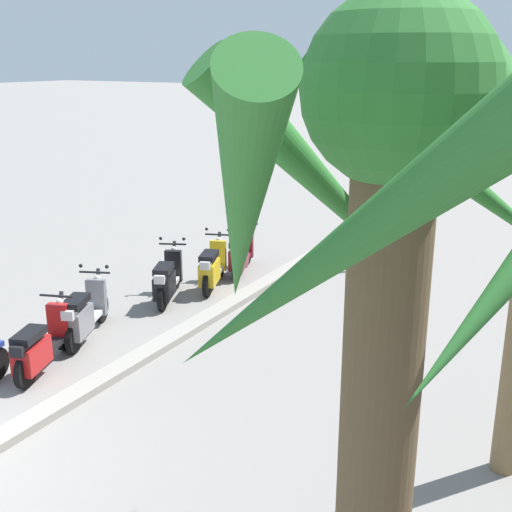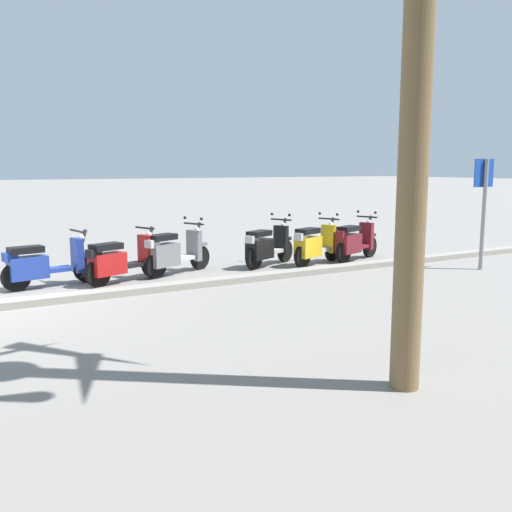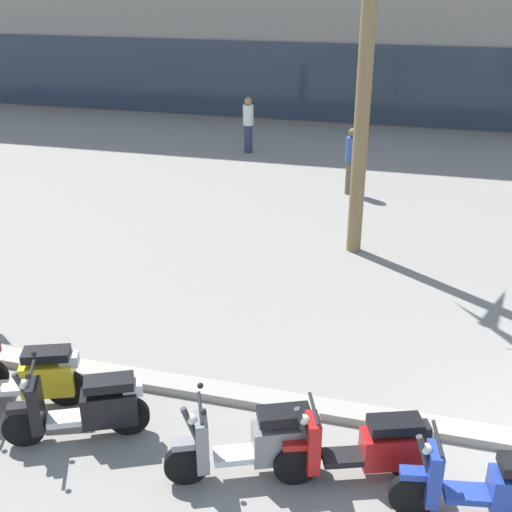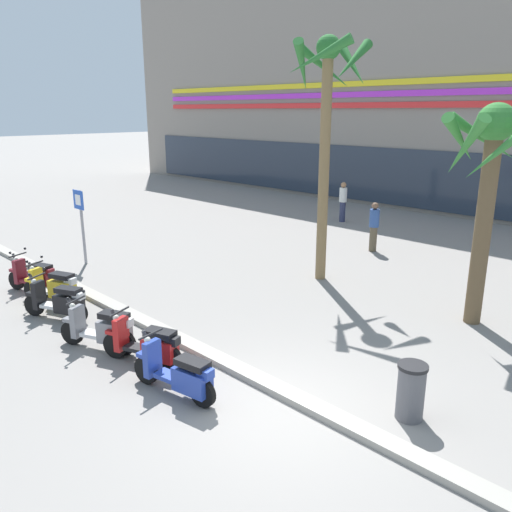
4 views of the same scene
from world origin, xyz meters
name	(u,v)px [view 2 (image 2 of 4)]	position (x,y,z in m)	size (l,w,h in m)	color
scooter_maroon_tail_end	(354,242)	(-8.50, -0.53, 0.46)	(1.66, 0.80, 1.17)	black
scooter_yellow_second_in_line	(315,245)	(-7.32, -0.52, 0.46)	(1.69, 0.85, 1.17)	black
scooter_black_lead_nearest	(267,247)	(-6.26, -0.88, 0.45)	(1.66, 0.92, 1.17)	black
scooter_grey_gap_after_mid	(173,253)	(-4.05, -0.97, 0.47)	(1.72, 0.91, 1.17)	black
scooter_red_mid_centre	(120,260)	(-2.85, -0.69, 0.44)	(1.75, 0.85, 1.04)	black
scooter_blue_last_in_row	(44,264)	(-1.50, -0.95, 0.44)	(1.85, 0.66, 1.04)	black
crossing_sign	(484,201)	(-10.16, 1.75, 1.50)	(0.60, 0.12, 2.40)	#939399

